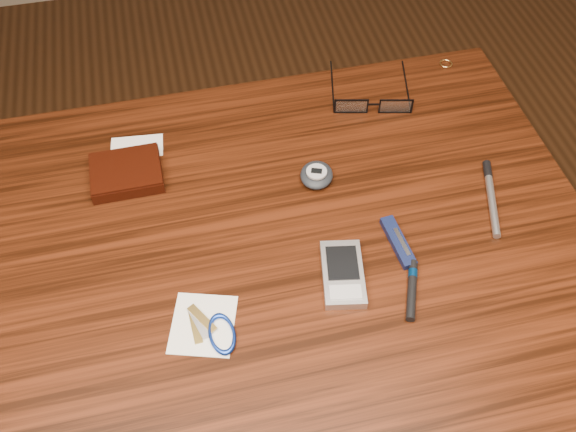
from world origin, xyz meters
name	(u,v)px	position (x,y,z in m)	size (l,w,h in m)	color
ground	(266,431)	(0.00, 0.00, 0.00)	(3.80, 3.80, 0.00)	#472814
desk	(255,284)	(0.00, 0.00, 0.65)	(1.00, 0.70, 0.75)	#391609
wallet_and_card	(127,172)	(-0.16, 0.17, 0.76)	(0.12, 0.14, 0.02)	black
eyeglasses	(373,104)	(0.25, 0.23, 0.76)	(0.16, 0.16, 0.03)	black
gold_ring	(446,64)	(0.42, 0.32, 0.75)	(0.02, 0.02, 0.00)	#ECB263
pda_phone	(343,274)	(0.11, -0.08, 0.76)	(0.07, 0.11, 0.02)	#BAB9BE
pedometer	(317,175)	(0.12, 0.10, 0.76)	(0.07, 0.07, 0.02)	black
notepad_keys	(213,329)	(-0.08, -0.12, 0.75)	(0.10, 0.11, 0.01)	white
pocket_knife	(398,242)	(0.20, -0.04, 0.76)	(0.03, 0.09, 0.01)	#111D3B
silver_pen	(491,192)	(0.37, 0.01, 0.76)	(0.06, 0.14, 0.01)	silver
black_blue_pen	(412,288)	(0.20, -0.12, 0.76)	(0.05, 0.09, 0.01)	black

